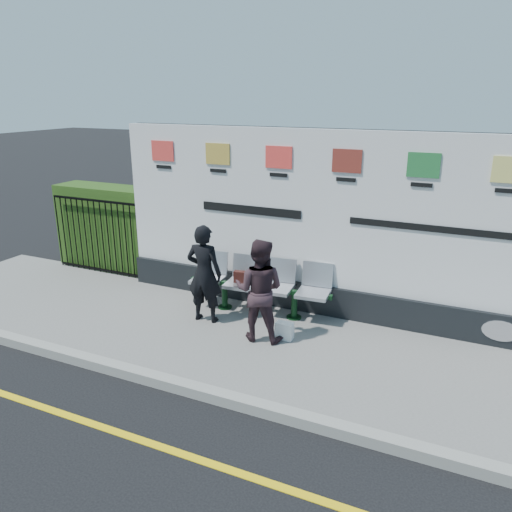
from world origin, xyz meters
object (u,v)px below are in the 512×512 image
Objects in this scene: bench at (259,299)px; woman_left at (204,274)px; woman_right at (259,290)px; billboard at (344,240)px.

woman_left reaches higher than bench.
woman_right reaches higher than bench.
woman_left reaches higher than woman_right.
bench is (-1.26, -0.48, -1.05)m from billboard.
bench is 1.06m from woman_left.
woman_left is (-1.93, -1.10, -0.50)m from billboard.
billboard is 1.66m from woman_right.
woman_right is at bearing -70.13° from bench.
woman_right is at bearing 163.19° from woman_left.
billboard reaches higher than bench.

